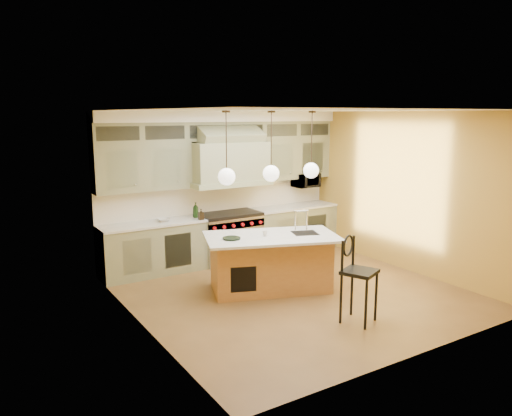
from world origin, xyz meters
TOP-DOWN VIEW (x-y plane):
  - floor at (0.00, 0.00)m, footprint 5.00×5.00m
  - ceiling at (0.00, 0.00)m, footprint 5.00×5.00m
  - wall_back at (0.00, 2.50)m, footprint 5.00×0.00m
  - wall_front at (0.00, -2.50)m, footprint 5.00×0.00m
  - wall_left at (-2.50, 0.00)m, footprint 0.00×5.00m
  - wall_right at (2.50, 0.00)m, footprint 0.00×5.00m
  - back_cabinetry at (0.00, 2.23)m, footprint 5.00×0.77m
  - range at (0.00, 2.14)m, footprint 1.20×0.74m
  - kitchen_island at (-0.22, 0.34)m, footprint 2.38×1.79m
  - counter_stool at (0.06, -1.37)m, footprint 0.56×0.56m
  - microwave at (1.95, 2.25)m, footprint 0.54×0.37m
  - oil_bottle_a at (-0.70, 2.15)m, footprint 0.11×0.11m
  - oil_bottle_b at (-0.70, 1.92)m, footprint 0.09×0.10m
  - fruit_bowl at (-1.34, 2.15)m, footprint 0.27×0.27m
  - cup at (-0.34, 0.33)m, footprint 0.10×0.10m
  - pendant_left at (-1.02, 0.34)m, footprint 0.26×0.26m
  - pendant_center at (-0.22, 0.34)m, footprint 0.26×0.26m
  - pendant_right at (0.58, 0.34)m, footprint 0.26×0.26m

SIDE VIEW (x-z plane):
  - floor at x=0.00m, z-range 0.00..0.00m
  - kitchen_island at x=-0.22m, z-range -0.20..1.15m
  - range at x=0.00m, z-range 0.01..0.97m
  - counter_stool at x=0.06m, z-range 0.09..1.31m
  - cup at x=-0.34m, z-range 0.92..1.00m
  - fruit_bowl at x=-1.34m, z-range 0.94..1.00m
  - oil_bottle_b at x=-0.70m, z-range 0.94..1.14m
  - oil_bottle_a at x=-0.70m, z-range 0.94..1.23m
  - back_cabinetry at x=0.00m, z-range -0.02..2.88m
  - microwave at x=1.95m, z-range 1.30..1.60m
  - wall_back at x=0.00m, z-range -1.05..3.95m
  - wall_front at x=0.00m, z-range -1.05..3.95m
  - wall_left at x=-2.50m, z-range -1.05..3.95m
  - wall_right at x=2.50m, z-range -1.05..3.95m
  - pendant_left at x=-1.02m, z-range 1.39..2.50m
  - pendant_center at x=-0.22m, z-range 1.39..2.50m
  - pendant_right at x=0.58m, z-range 1.39..2.50m
  - ceiling at x=0.00m, z-range 2.90..2.90m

